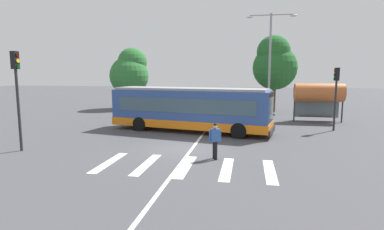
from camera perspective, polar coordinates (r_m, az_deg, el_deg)
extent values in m
plane|color=#47474C|center=(16.60, -1.70, -6.29)|extent=(160.00, 160.00, 0.00)
cylinder|color=black|center=(21.49, 10.12, -1.84)|extent=(1.04, 0.49, 1.00)
cylinder|color=black|center=(19.23, 8.73, -2.92)|extent=(1.04, 0.49, 1.00)
cylinder|color=black|center=(23.89, -6.84, -0.83)|extent=(1.04, 0.49, 1.00)
cylinder|color=black|center=(21.88, -9.75, -1.66)|extent=(1.04, 0.49, 1.00)
cube|color=#2D4C8E|center=(21.29, -0.46, 1.25)|extent=(11.39, 4.62, 2.55)
cube|color=orange|center=(21.42, -0.46, -1.41)|extent=(11.50, 4.67, 0.55)
cube|color=#3D5666|center=(21.26, -0.46, 2.07)|extent=(10.09, 4.42, 0.96)
cube|color=#3D5666|center=(19.89, 14.56, 1.14)|extent=(0.47, 2.21, 1.63)
cube|color=black|center=(19.81, 14.65, 3.70)|extent=(0.43, 1.91, 0.28)
cube|color=#99999E|center=(21.18, -0.47, 4.89)|extent=(10.92, 4.34, 0.16)
cube|color=#28282B|center=(20.08, 14.74, -2.85)|extent=(0.60, 2.53, 0.36)
cylinder|color=black|center=(14.65, 4.19, -6.49)|extent=(0.16, 0.16, 0.85)
cylinder|color=black|center=(14.42, 4.46, -6.72)|extent=(0.16, 0.16, 0.85)
cube|color=#2D569E|center=(14.37, 4.35, -3.80)|extent=(0.47, 0.39, 0.60)
cylinder|color=#2D569E|center=(14.32, 3.42, -3.96)|extent=(0.10, 0.10, 0.55)
cylinder|color=#2D569E|center=(14.45, 5.27, -3.88)|extent=(0.10, 0.10, 0.55)
sphere|color=tan|center=(14.30, 4.37, -2.19)|extent=(0.22, 0.22, 0.22)
sphere|color=black|center=(14.29, 4.37, -1.93)|extent=(0.19, 0.19, 0.19)
cylinder|color=black|center=(34.41, -2.68, 1.50)|extent=(0.26, 0.66, 0.64)
cylinder|color=black|center=(33.91, 0.00, 1.42)|extent=(0.26, 0.66, 0.64)
cylinder|color=black|center=(31.79, -4.28, 0.98)|extent=(0.26, 0.66, 0.64)
cylinder|color=black|center=(31.26, -1.39, 0.89)|extent=(0.26, 0.66, 0.64)
cube|color=#B7BABF|center=(32.79, -2.07, 1.76)|extent=(2.24, 4.65, 0.52)
cube|color=#3D5666|center=(32.66, -2.12, 2.59)|extent=(1.80, 2.30, 0.44)
cube|color=#B7BABF|center=(32.65, -2.12, 2.91)|extent=(1.71, 2.12, 0.09)
cylinder|color=black|center=(34.55, 1.91, 1.53)|extent=(0.28, 0.66, 0.64)
cylinder|color=black|center=(34.15, 4.62, 1.44)|extent=(0.28, 0.66, 0.64)
cylinder|color=black|center=(31.89, 0.57, 1.02)|extent=(0.28, 0.66, 0.64)
cylinder|color=black|center=(31.45, 3.49, 0.91)|extent=(0.28, 0.66, 0.64)
cube|color=#AD1E1E|center=(32.96, 2.67, 1.79)|extent=(2.36, 4.69, 0.52)
cube|color=#3D5666|center=(32.83, 2.64, 2.61)|extent=(1.85, 2.34, 0.44)
cube|color=#AD1E1E|center=(32.81, 2.64, 2.93)|extent=(1.76, 2.15, 0.09)
cylinder|color=black|center=(33.94, 6.43, 1.38)|extent=(0.24, 0.65, 0.64)
cylinder|color=black|center=(33.76, 9.25, 1.29)|extent=(0.24, 0.65, 0.64)
cylinder|color=black|center=(31.20, 5.73, 0.84)|extent=(0.24, 0.65, 0.64)
cylinder|color=black|center=(31.00, 8.79, 0.74)|extent=(0.24, 0.65, 0.64)
cube|color=#38383D|center=(32.43, 7.57, 1.63)|extent=(2.11, 4.61, 0.52)
cube|color=#3D5666|center=(32.29, 7.57, 2.47)|extent=(1.74, 2.26, 0.44)
cube|color=#38383D|center=(32.28, 7.57, 2.79)|extent=(1.66, 2.08, 0.09)
cylinder|color=#28282B|center=(18.12, -29.69, 0.71)|extent=(0.14, 0.14, 4.25)
cube|color=black|center=(18.03, -30.24, 8.86)|extent=(0.28, 0.32, 0.90)
cylinder|color=#410907|center=(17.94, -29.88, 9.77)|extent=(0.04, 0.20, 0.20)
cylinder|color=yellow|center=(17.92, -29.82, 8.81)|extent=(0.04, 0.20, 0.20)
cylinder|color=#093B10|center=(17.91, -29.75, 7.85)|extent=(0.04, 0.20, 0.20)
cylinder|color=#28282B|center=(23.78, 25.20, 1.55)|extent=(0.14, 0.14, 3.55)
cube|color=black|center=(23.68, 25.51, 6.91)|extent=(0.28, 0.32, 0.90)
cylinder|color=red|center=(23.63, 25.14, 7.59)|extent=(0.04, 0.20, 0.20)
cylinder|color=#463707|center=(23.63, 25.10, 6.87)|extent=(0.04, 0.20, 0.20)
cylinder|color=#093B10|center=(23.64, 25.06, 6.14)|extent=(0.04, 0.20, 0.20)
cylinder|color=#28282B|center=(27.37, 18.60, 1.27)|extent=(0.12, 0.12, 2.30)
cylinder|color=#28282B|center=(28.17, 26.31, 1.05)|extent=(0.12, 0.12, 2.30)
cube|color=slate|center=(28.37, 22.23, 1.55)|extent=(3.67, 0.04, 1.93)
cylinder|color=#BC602D|center=(27.60, 22.65, 3.90)|extent=(3.90, 1.54, 1.54)
cube|color=#4C3823|center=(27.78, 22.44, -0.27)|extent=(3.06, 0.36, 0.08)
cylinder|color=#939399|center=(28.66, 14.31, 8.77)|extent=(0.20, 0.20, 9.35)
cylinder|color=#939399|center=(29.20, 16.57, 17.60)|extent=(1.90, 0.10, 0.10)
ellipsoid|color=silver|center=(29.28, 18.50, 17.24)|extent=(0.60, 0.32, 0.20)
cylinder|color=#939399|center=(29.07, 12.66, 17.77)|extent=(1.90, 0.10, 0.10)
ellipsoid|color=silver|center=(29.04, 10.68, 17.58)|extent=(0.60, 0.32, 0.20)
cylinder|color=brown|center=(36.33, -11.57, 2.95)|extent=(0.36, 0.36, 2.25)
sphere|color=#2D7033|center=(36.22, -11.68, 7.19)|extent=(4.46, 4.46, 4.46)
sphere|color=#2D7033|center=(36.41, -11.10, 9.67)|extent=(3.35, 3.35, 3.35)
cylinder|color=brown|center=(33.40, 15.07, 3.15)|extent=(0.36, 0.36, 3.06)
sphere|color=#236028|center=(33.32, 15.25, 8.53)|extent=(4.58, 4.58, 4.58)
sphere|color=#236028|center=(33.20, 15.03, 11.32)|extent=(3.44, 3.44, 3.44)
cube|color=silver|center=(14.57, -15.25, -8.53)|extent=(0.45, 3.28, 0.01)
cube|color=silver|center=(13.91, -8.52, -9.12)|extent=(0.45, 3.28, 0.01)
cube|color=silver|center=(13.46, -1.20, -9.62)|extent=(0.45, 3.28, 0.01)
cube|color=silver|center=(13.23, 6.52, -9.98)|extent=(0.45, 3.28, 0.01)
cube|color=silver|center=(13.24, 14.38, -10.16)|extent=(0.45, 3.28, 0.01)
cube|color=silver|center=(18.43, 1.09, -4.88)|extent=(0.16, 24.00, 0.01)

